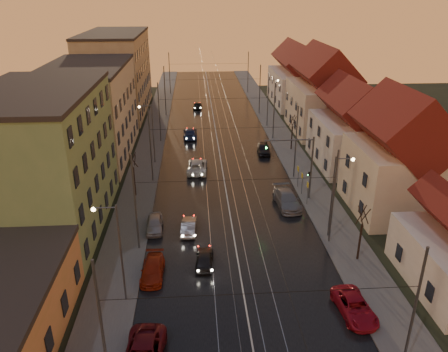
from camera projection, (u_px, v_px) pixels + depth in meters
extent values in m
plane|color=black|center=(247.00, 313.00, 31.18)|extent=(160.00, 160.00, 0.00)
cube|color=black|center=(217.00, 138.00, 67.87)|extent=(16.00, 120.00, 0.04)
cube|color=#4C4C4C|center=(152.00, 139.00, 67.22)|extent=(4.00, 120.00, 0.15)
cube|color=#4C4C4C|center=(281.00, 137.00, 68.47)|extent=(4.00, 120.00, 0.15)
cube|color=gray|center=(203.00, 138.00, 67.71)|extent=(0.06, 120.00, 0.03)
cube|color=gray|center=(212.00, 138.00, 67.80)|extent=(0.06, 120.00, 0.03)
cube|color=gray|center=(222.00, 138.00, 67.90)|extent=(0.06, 120.00, 0.03)
cube|color=gray|center=(231.00, 138.00, 67.99)|extent=(0.06, 120.00, 0.03)
cube|color=#6A8F5B|center=(43.00, 163.00, 40.37)|extent=(10.00, 18.00, 13.00)
cube|color=#C3BB96|center=(90.00, 113.00, 58.91)|extent=(10.00, 20.00, 12.00)
cube|color=#967F60|center=(117.00, 74.00, 80.53)|extent=(10.00, 24.00, 14.00)
cube|color=beige|center=(395.00, 179.00, 44.63)|extent=(8.50, 10.00, 7.00)
pyramid|color=maroon|center=(404.00, 128.00, 42.51)|extent=(8.67, 10.20, 3.80)
cube|color=silver|center=(352.00, 142.00, 56.75)|extent=(9.00, 12.00, 6.00)
pyramid|color=maroon|center=(356.00, 108.00, 54.94)|extent=(9.18, 12.24, 3.20)
cube|color=beige|center=(321.00, 108.00, 70.22)|extent=(9.00, 14.00, 7.50)
pyramid|color=maroon|center=(324.00, 72.00, 67.95)|extent=(9.18, 14.28, 4.00)
cube|color=silver|center=(296.00, 88.00, 86.92)|extent=(9.00, 16.00, 6.50)
pyramid|color=maroon|center=(298.00, 62.00, 84.96)|extent=(9.18, 16.32, 3.50)
cylinder|color=#595B60|center=(102.00, 330.00, 23.37)|extent=(0.16, 0.16, 9.00)
cylinder|color=#595B60|center=(413.00, 315.00, 24.45)|extent=(0.16, 0.16, 9.00)
cylinder|color=#595B60|center=(135.00, 204.00, 37.13)|extent=(0.16, 0.16, 9.00)
cylinder|color=#595B60|center=(333.00, 198.00, 38.21)|extent=(0.16, 0.16, 9.00)
cylinder|color=#595B60|center=(151.00, 146.00, 50.89)|extent=(0.16, 0.16, 9.00)
cylinder|color=#595B60|center=(296.00, 143.00, 51.97)|extent=(0.16, 0.16, 9.00)
cylinder|color=#595B60|center=(159.00, 113.00, 64.65)|extent=(0.16, 0.16, 9.00)
cylinder|color=#595B60|center=(274.00, 111.00, 65.73)|extent=(0.16, 0.16, 9.00)
cylinder|color=#595B60|center=(165.00, 91.00, 78.41)|extent=(0.16, 0.16, 9.00)
cylinder|color=#595B60|center=(260.00, 90.00, 79.48)|extent=(0.16, 0.16, 9.00)
cylinder|color=#595B60|center=(170.00, 74.00, 94.92)|extent=(0.16, 0.16, 9.00)
cylinder|color=#595B60|center=(248.00, 73.00, 95.99)|extent=(0.16, 0.16, 9.00)
cylinder|color=#595B60|center=(121.00, 255.00, 30.89)|extent=(0.14, 0.14, 8.00)
cylinder|color=#595B60|center=(104.00, 208.00, 29.35)|extent=(1.60, 0.10, 0.10)
sphere|color=#FFD88C|center=(93.00, 209.00, 29.34)|extent=(0.32, 0.32, 0.32)
cylinder|color=#595B60|center=(332.00, 198.00, 39.33)|extent=(0.14, 0.14, 8.00)
cylinder|color=#595B60|center=(345.00, 159.00, 37.89)|extent=(1.60, 0.10, 0.10)
sphere|color=#FFD88C|center=(353.00, 159.00, 37.97)|extent=(0.32, 0.32, 0.32)
cylinder|color=#595B60|center=(153.00, 135.00, 56.58)|extent=(0.14, 0.14, 8.00)
cylinder|color=#595B60|center=(145.00, 106.00, 55.03)|extent=(1.60, 0.10, 0.10)
sphere|color=#FFD88C|center=(139.00, 107.00, 55.03)|extent=(0.32, 0.32, 0.32)
cylinder|color=#595B60|center=(268.00, 103.00, 72.35)|extent=(0.14, 0.14, 8.00)
cylinder|color=#595B60|center=(274.00, 80.00, 70.91)|extent=(1.60, 0.10, 0.10)
sphere|color=#FFD88C|center=(278.00, 80.00, 70.99)|extent=(0.32, 0.32, 0.32)
cylinder|color=#595B60|center=(311.00, 169.00, 46.84)|extent=(0.20, 0.20, 7.20)
cylinder|color=#595B60|center=(289.00, 140.00, 45.38)|extent=(5.20, 0.14, 0.14)
imported|color=black|center=(266.00, 146.00, 45.47)|extent=(0.15, 0.18, 0.90)
sphere|color=#19FF3F|center=(266.00, 148.00, 45.42)|extent=(0.20, 0.20, 0.20)
cylinder|color=black|center=(134.00, 182.00, 48.20)|extent=(0.18, 0.18, 3.50)
cylinder|color=black|center=(135.00, 160.00, 47.29)|extent=(0.37, 0.92, 1.61)
cylinder|color=black|center=(132.00, 160.00, 47.41)|extent=(0.91, 0.40, 1.61)
cylinder|color=black|center=(130.00, 161.00, 47.10)|extent=(0.37, 0.92, 1.61)
cylinder|color=black|center=(134.00, 161.00, 47.01)|extent=(0.84, 0.54, 1.62)
cylinder|color=black|center=(360.00, 243.00, 36.64)|extent=(0.18, 0.18, 3.50)
cylinder|color=black|center=(366.00, 215.00, 35.73)|extent=(0.37, 0.92, 1.61)
cylinder|color=black|center=(361.00, 214.00, 35.85)|extent=(0.91, 0.40, 1.61)
cylinder|color=black|center=(361.00, 216.00, 35.54)|extent=(0.37, 0.92, 1.61)
cylinder|color=black|center=(366.00, 217.00, 35.44)|extent=(0.84, 0.54, 1.62)
cylinder|color=black|center=(292.00, 138.00, 62.33)|extent=(0.18, 0.18, 3.50)
cylinder|color=black|center=(294.00, 121.00, 61.42)|extent=(0.37, 0.92, 1.61)
cylinder|color=black|center=(292.00, 121.00, 61.54)|extent=(0.91, 0.40, 1.61)
cylinder|color=black|center=(291.00, 121.00, 61.24)|extent=(0.37, 0.92, 1.61)
cylinder|color=black|center=(294.00, 121.00, 61.14)|extent=(0.84, 0.54, 1.62)
imported|color=black|center=(204.00, 259.00, 36.44)|extent=(1.71, 3.71, 1.23)
imported|color=gray|center=(189.00, 226.00, 41.45)|extent=(1.54, 3.89, 1.26)
imported|color=#B2B2B2|center=(197.00, 166.00, 55.20)|extent=(2.72, 5.45, 1.48)
imported|color=#162144|center=(190.00, 133.00, 68.01)|extent=(2.11, 5.14, 1.49)
imported|color=black|center=(197.00, 105.00, 84.49)|extent=(1.86, 4.00, 1.32)
imported|color=maroon|center=(153.00, 269.00, 35.05)|extent=(1.86, 4.33, 1.24)
imported|color=#A7A6AC|center=(155.00, 224.00, 41.79)|extent=(1.68, 3.91, 1.31)
imported|color=maroon|center=(355.00, 307.00, 30.88)|extent=(2.47, 4.75, 1.28)
imported|color=gray|center=(287.00, 199.00, 46.39)|extent=(2.58, 5.58, 1.58)
imported|color=black|center=(264.00, 149.00, 61.31)|extent=(1.97, 4.31, 1.44)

